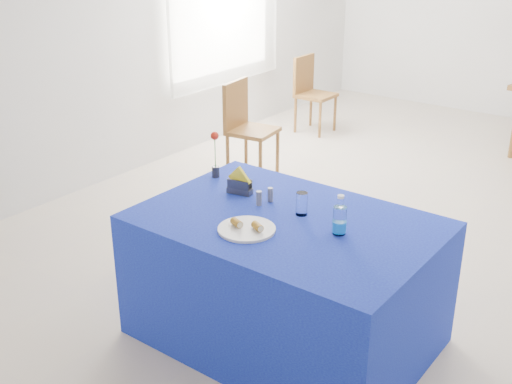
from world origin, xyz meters
TOP-DOWN VIEW (x-y plane):
  - floor at (0.00, 0.00)m, footprint 7.00×7.00m
  - plate at (0.16, -2.17)m, footprint 0.30×0.30m
  - drinking_glass at (0.28, -1.83)m, footprint 0.06×0.06m
  - salt_shaker at (0.02, -1.87)m, footprint 0.03×0.03m
  - pepper_shaker at (0.04, -1.79)m, footprint 0.03×0.03m
  - blue_table at (0.25, -1.93)m, footprint 1.60×1.10m
  - water_bottle at (0.56, -1.91)m, footprint 0.07×0.07m
  - napkin_holder at (-0.18, -1.80)m, footprint 0.16×0.09m
  - rose_vase at (-0.46, -1.69)m, footprint 0.05×0.05m
  - chair_win_a at (-1.53, -0.01)m, footprint 0.46×0.46m
  - chair_win_b at (-1.81, 1.56)m, footprint 0.38×0.38m
  - banana_pieces at (0.16, -2.17)m, footprint 0.19×0.09m

SIDE VIEW (x-z plane):
  - floor at x=0.00m, z-range 0.00..0.00m
  - blue_table at x=0.25m, z-range 0.00..0.76m
  - chair_win_b at x=-1.81m, z-range 0.07..0.92m
  - chair_win_a at x=-1.53m, z-range 0.07..0.97m
  - plate at x=0.16m, z-range 0.76..0.77m
  - banana_pieces at x=0.16m, z-range 0.78..0.81m
  - salt_shaker at x=0.02m, z-range 0.76..0.84m
  - pepper_shaker at x=0.04m, z-range 0.76..0.84m
  - napkin_holder at x=-0.18m, z-range 0.72..0.89m
  - drinking_glass at x=0.28m, z-range 0.76..0.89m
  - water_bottle at x=0.56m, z-range 0.72..0.94m
  - rose_vase at x=-0.46m, z-range 0.76..1.05m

